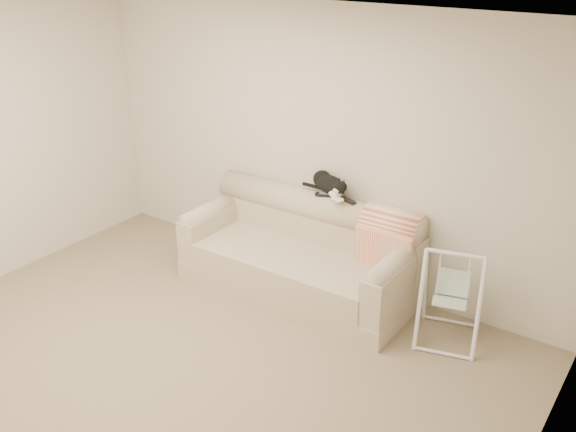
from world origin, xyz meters
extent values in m
plane|color=#7B6C56|center=(0.00, 0.00, 0.00)|extent=(5.00, 5.00, 0.00)
cube|color=beige|center=(0.00, 2.00, 1.30)|extent=(5.00, 0.04, 2.60)
cube|color=beige|center=(2.50, 0.00, 1.30)|extent=(0.04, 4.00, 2.60)
cube|color=white|center=(0.00, 0.00, 2.59)|extent=(5.00, 4.00, 0.02)
cube|color=tan|center=(0.07, 1.53, 0.09)|extent=(2.20, 0.90, 0.18)
cube|color=tan|center=(0.07, 1.42, 0.30)|extent=(1.80, 0.68, 0.24)
cube|color=tan|center=(0.07, 1.87, 0.43)|extent=(2.20, 0.22, 0.50)
cylinder|color=tan|center=(0.07, 1.87, 0.76)|extent=(2.16, 0.28, 0.28)
cube|color=tan|center=(-0.92, 1.53, 0.39)|extent=(0.20, 0.88, 0.42)
cylinder|color=tan|center=(-0.92, 1.53, 0.60)|extent=(0.18, 0.84, 0.18)
cube|color=tan|center=(1.06, 1.53, 0.39)|extent=(0.20, 0.88, 0.42)
cylinder|color=tan|center=(1.06, 1.53, 0.60)|extent=(0.18, 0.84, 0.18)
cube|color=black|center=(0.18, 1.84, 0.91)|extent=(0.19, 0.11, 0.02)
cube|color=gray|center=(0.18, 1.84, 0.92)|extent=(0.11, 0.07, 0.01)
cube|color=black|center=(0.42, 1.85, 0.91)|extent=(0.18, 0.11, 0.02)
ellipsoid|color=black|center=(0.21, 1.88, 1.00)|extent=(0.43, 0.31, 0.17)
ellipsoid|color=black|center=(0.08, 1.94, 1.01)|extent=(0.23, 0.22, 0.17)
ellipsoid|color=white|center=(0.30, 1.82, 0.97)|extent=(0.18, 0.15, 0.11)
ellipsoid|color=black|center=(0.37, 1.78, 1.04)|extent=(0.16, 0.16, 0.11)
ellipsoid|color=white|center=(0.36, 1.73, 1.03)|extent=(0.08, 0.07, 0.05)
sphere|color=#BF7272|center=(0.35, 1.71, 1.03)|extent=(0.01, 0.01, 0.01)
cone|color=black|center=(0.34, 1.80, 1.10)|extent=(0.05, 0.06, 0.06)
cone|color=black|center=(0.41, 1.78, 1.10)|extent=(0.07, 0.07, 0.06)
sphere|color=olive|center=(0.34, 1.75, 1.05)|extent=(0.02, 0.02, 0.02)
sphere|color=olive|center=(0.38, 1.73, 1.05)|extent=(0.02, 0.02, 0.02)
ellipsoid|color=white|center=(0.34, 1.76, 0.94)|extent=(0.10, 0.11, 0.04)
ellipsoid|color=white|center=(0.39, 1.74, 0.94)|extent=(0.10, 0.11, 0.04)
cylinder|color=black|center=(0.01, 1.90, 0.94)|extent=(0.21, 0.04, 0.04)
cylinder|color=#E15B3C|center=(0.87, 1.87, 0.76)|extent=(0.53, 0.33, 0.33)
cube|color=#E15B3C|center=(0.87, 1.70, 0.56)|extent=(0.53, 0.09, 0.42)
cylinder|color=white|center=(1.35, 1.42, 0.40)|extent=(0.11, 0.28, 0.81)
cylinder|color=white|center=(1.29, 1.66, 0.40)|extent=(0.11, 0.28, 0.81)
cylinder|color=white|center=(1.80, 1.54, 0.40)|extent=(0.11, 0.28, 0.81)
cylinder|color=white|center=(1.74, 1.78, 0.40)|extent=(0.11, 0.28, 0.81)
cylinder|color=white|center=(1.54, 1.60, 0.80)|extent=(0.45, 0.15, 0.04)
cylinder|color=white|center=(1.61, 1.36, 0.02)|extent=(0.45, 0.14, 0.03)
cylinder|color=white|center=(1.48, 1.84, 0.02)|extent=(0.45, 0.14, 0.03)
cube|color=white|center=(1.55, 1.57, 0.37)|extent=(0.32, 0.30, 0.15)
cube|color=white|center=(1.52, 1.68, 0.50)|extent=(0.29, 0.18, 0.21)
cylinder|color=white|center=(1.43, 1.57, 0.61)|extent=(0.01, 0.01, 0.38)
cylinder|color=white|center=(1.66, 1.63, 0.61)|extent=(0.01, 0.01, 0.38)
camera|label=1|loc=(3.00, -2.86, 3.13)|focal=40.00mm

